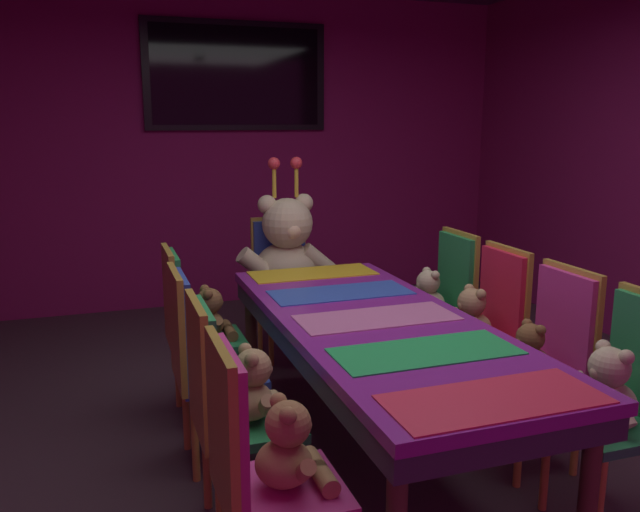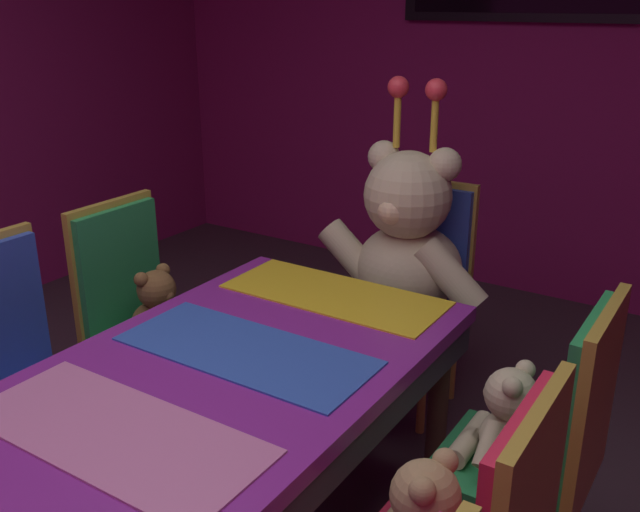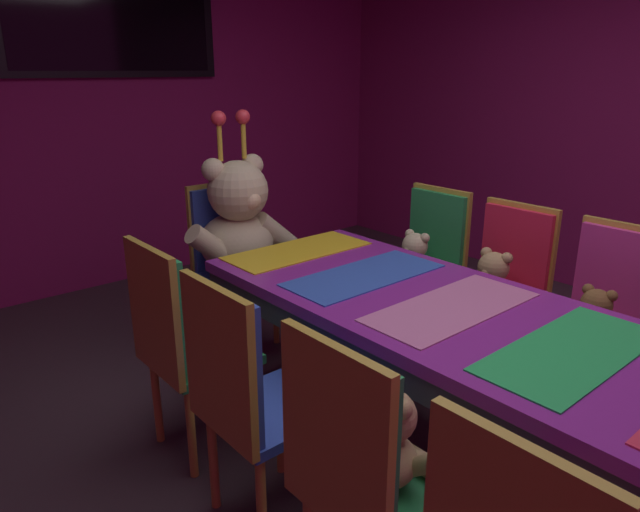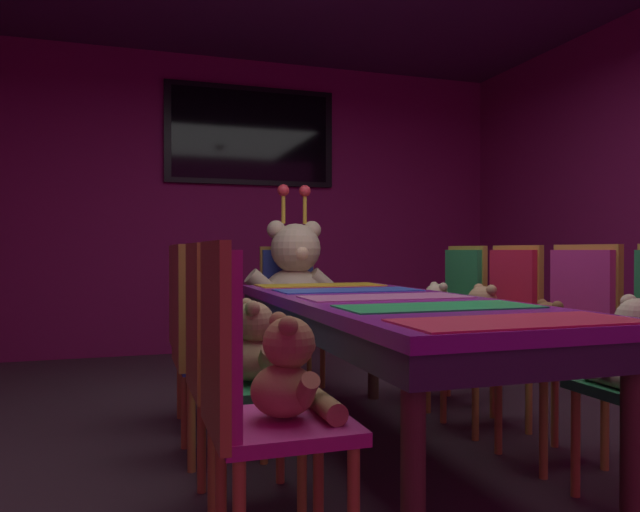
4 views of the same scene
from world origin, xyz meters
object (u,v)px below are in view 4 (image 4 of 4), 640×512
(chair_left_3, at_px, (189,317))
(teddy_right_3, at_px, (436,310))
(chair_right_2, at_px, (505,317))
(wall_tv, at_px, (251,136))
(teddy_right_1, at_px, (546,335))
(teddy_left_1, at_px, (255,347))
(king_teddy_bear, at_px, (296,277))
(teddy_right_2, at_px, (481,318))
(teddy_left_0, at_px, (291,374))
(teddy_right_0, at_px, (637,347))
(teddy_left_3, at_px, (216,318))
(chair_right_3, at_px, (456,308))
(banquet_table, at_px, (385,316))
(chair_left_1, at_px, (216,348))
(chair_left_2, at_px, (196,329))
(chair_left_0, at_px, (242,376))
(chair_right_1, at_px, (572,329))
(throne_chair, at_px, (290,300))

(chair_left_3, distance_m, teddy_right_3, 1.50)
(chair_right_2, bearing_deg, wall_tv, -73.93)
(chair_left_3, height_order, teddy_right_1, chair_left_3)
(teddy_left_1, height_order, king_teddy_bear, king_teddy_bear)
(teddy_left_1, xyz_separation_m, wall_tv, (0.67, 3.40, 1.46))
(teddy_right_2, height_order, teddy_right_3, teddy_right_2)
(teddy_left_0, height_order, teddy_right_0, teddy_right_0)
(teddy_left_3, bearing_deg, chair_right_3, -0.45)
(banquet_table, height_order, teddy_left_3, teddy_left_3)
(teddy_left_3, height_order, teddy_right_1, teddy_left_3)
(teddy_left_1, bearing_deg, chair_left_1, 180.00)
(king_teddy_bear, bearing_deg, teddy_right_0, 16.06)
(teddy_left_3, bearing_deg, teddy_right_1, -38.61)
(teddy_right_0, bearing_deg, chair_left_2, -34.86)
(chair_left_0, distance_m, chair_left_2, 1.07)
(chair_right_1, bearing_deg, throne_chair, -67.55)
(teddy_left_3, xyz_separation_m, teddy_right_0, (1.33, -1.58, 0.01))
(chair_left_0, distance_m, teddy_right_0, 1.48)
(chair_left_1, height_order, teddy_right_1, chair_left_1)
(banquet_table, relative_size, king_teddy_bear, 2.39)
(chair_left_2, relative_size, chair_right_1, 1.00)
(teddy_left_0, relative_size, wall_tv, 0.20)
(banquet_table, height_order, chair_left_0, chair_left_0)
(chair_right_1, relative_size, teddy_right_1, 3.40)
(banquet_table, relative_size, teddy_left_3, 7.31)
(chair_left_0, bearing_deg, teddy_right_1, 20.01)
(chair_right_3, bearing_deg, teddy_right_2, 73.04)
(chair_right_3, bearing_deg, teddy_right_0, 83.70)
(teddy_right_1, bearing_deg, chair_left_3, -35.77)
(chair_left_2, height_order, chair_right_3, same)
(chair_left_3, distance_m, king_teddy_bear, 1.10)
(chair_left_0, relative_size, teddy_right_1, 3.40)
(chair_left_0, bearing_deg, teddy_right_0, 1.25)
(chair_right_1, relative_size, teddy_right_3, 3.10)
(teddy_left_0, distance_m, chair_right_2, 1.84)
(chair_right_1, distance_m, teddy_right_2, 0.54)
(chair_left_0, height_order, chair_left_3, same)
(teddy_right_2, xyz_separation_m, king_teddy_bear, (-0.68, 1.27, 0.17))
(wall_tv, bearing_deg, teddy_left_3, -106.05)
(teddy_right_0, bearing_deg, banquet_table, -49.72)
(chair_left_2, relative_size, king_teddy_bear, 1.02)
(teddy_left_1, xyz_separation_m, king_teddy_bear, (0.67, 1.82, 0.17))
(banquet_table, bearing_deg, chair_left_3, 135.59)
(teddy_left_0, xyz_separation_m, chair_left_3, (-0.14, 1.61, 0.00))
(chair_left_2, relative_size, chair_right_3, 1.00)
(chair_left_2, bearing_deg, teddy_right_3, 18.92)
(chair_left_2, distance_m, king_teddy_bear, 1.52)
(chair_left_1, bearing_deg, chair_right_2, 18.56)
(chair_right_3, relative_size, king_teddy_bear, 1.02)
(chair_left_1, xyz_separation_m, teddy_right_2, (1.49, 0.55, -0.00))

